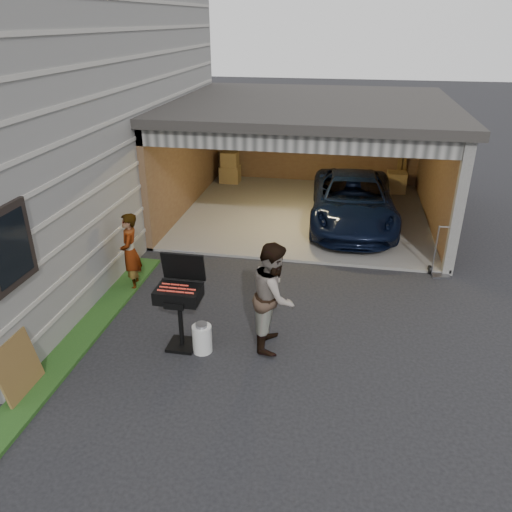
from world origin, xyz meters
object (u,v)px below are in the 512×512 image
at_px(plywood_panel, 18,369).
at_px(man, 274,296).
at_px(woman, 130,252).
at_px(bbq_grill, 180,296).
at_px(propane_tank, 202,339).
at_px(minivan, 353,203).
at_px(hand_truck, 441,266).

bearing_deg(plywood_panel, man, 29.10).
relative_size(woman, plywood_panel, 1.78).
bearing_deg(woman, plywood_panel, -22.70).
relative_size(bbq_grill, propane_tank, 3.32).
height_order(minivan, bbq_grill, bbq_grill).
distance_m(woman, propane_tank, 2.58).
bearing_deg(minivan, woman, -137.85).
xyz_separation_m(minivan, hand_truck, (1.80, -2.38, -0.39)).
height_order(man, bbq_grill, man).
height_order(propane_tank, plywood_panel, plywood_panel).
bearing_deg(woman, hand_truck, 88.26).
xyz_separation_m(man, hand_truck, (2.95, 2.93, -0.67)).
relative_size(minivan, hand_truck, 4.09).
xyz_separation_m(woman, bbq_grill, (1.51, -1.62, 0.14)).
relative_size(man, hand_truck, 1.66).
bearing_deg(propane_tank, bbq_grill, 164.13).
distance_m(propane_tank, plywood_panel, 2.57).
bearing_deg(hand_truck, man, -141.57).
distance_m(woman, plywood_panel, 3.13).
distance_m(man, plywood_panel, 3.69).
bearing_deg(propane_tank, man, 20.86).
height_order(propane_tank, hand_truck, hand_truck).
relative_size(minivan, propane_tank, 9.51).
height_order(minivan, woman, woman).
xyz_separation_m(minivan, man, (-1.15, -5.31, 0.28)).
height_order(woman, bbq_grill, woman).
bearing_deg(man, woman, 62.87).
height_order(minivan, plywood_panel, minivan).
xyz_separation_m(minivan, propane_tank, (-2.20, -5.71, -0.37)).
bearing_deg(man, propane_tank, 108.21).
height_order(woman, propane_tank, woman).
distance_m(minivan, bbq_grill, 6.17).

